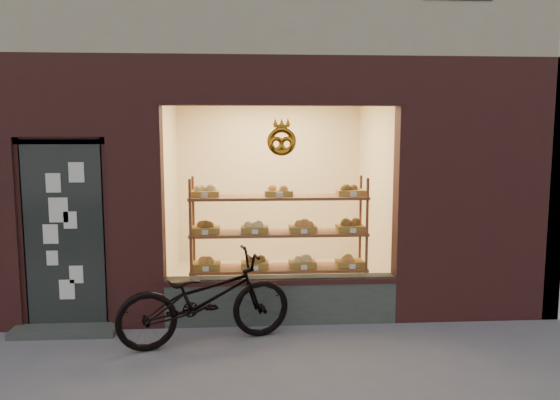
{
  "coord_description": "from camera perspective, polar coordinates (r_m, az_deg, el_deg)",
  "views": [
    {
      "loc": [
        0.03,
        -4.12,
        2.28
      ],
      "look_at": [
        0.43,
        2.0,
        1.49
      ],
      "focal_mm": 35.0,
      "sensor_mm": 36.0,
      "label": 1
    }
  ],
  "objects": [
    {
      "name": "display_shelf",
      "position": [
        6.84,
        -0.14,
        -4.79
      ],
      "size": [
        2.2,
        0.45,
        1.7
      ],
      "color": "brown",
      "rests_on": "ground"
    },
    {
      "name": "bicycle",
      "position": [
        5.96,
        -7.82,
        -10.16
      ],
      "size": [
        1.98,
        1.16,
        0.98
      ],
      "primitive_type": "imported",
      "rotation": [
        0.0,
        0.0,
        1.86
      ],
      "color": "black",
      "rests_on": "ground"
    }
  ]
}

